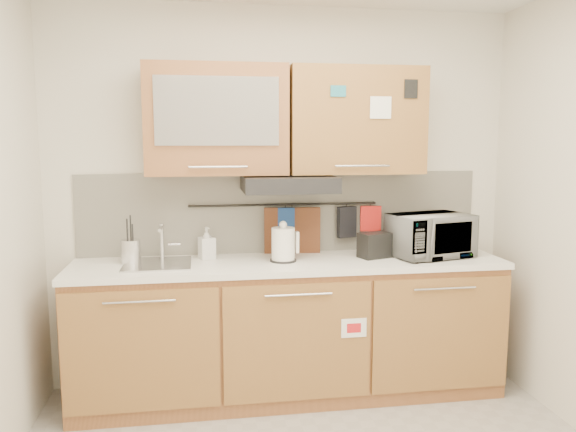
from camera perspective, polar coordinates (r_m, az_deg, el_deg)
name	(u,v)px	position (r m, az deg, el deg)	size (l,w,h in m)	color
wall_back	(283,198)	(3.93, -0.51, 1.83)	(3.20, 3.20, 0.00)	silver
base_cabinet	(290,336)	(3.83, 0.20, -12.08)	(2.80, 0.64, 0.88)	#A7673B
countertop	(290,264)	(3.69, 0.21, -4.85)	(2.82, 0.62, 0.04)	white
backsplash	(283,212)	(3.93, -0.48, 0.36)	(2.80, 0.02, 0.56)	silver
upper_cabinets	(286,121)	(3.73, -0.19, 9.67)	(1.82, 0.37, 0.70)	#A7673B
range_hood	(289,184)	(3.67, 0.06, 3.29)	(0.60, 0.46, 0.10)	black
sink	(158,264)	(3.67, -13.08, -4.75)	(0.42, 0.40, 0.26)	silver
utensil_rail	(284,205)	(3.88, -0.40, 1.17)	(0.02, 0.02, 1.30)	black
utensil_crock	(131,251)	(3.72, -15.65, -3.46)	(0.13, 0.13, 0.31)	silver
kettle	(283,245)	(3.65, -0.48, -2.99)	(0.19, 0.17, 0.27)	white
toaster	(376,245)	(3.81, 8.89, -2.91)	(0.25, 0.20, 0.17)	black
microwave	(430,235)	(3.91, 14.23, -1.93)	(0.52, 0.35, 0.29)	#999999
soap_bottle	(207,243)	(3.76, -8.25, -2.73)	(0.10, 0.10, 0.21)	#999999
cutting_board	(292,242)	(3.92, 0.43, -2.63)	(0.39, 0.03, 0.48)	brown
oven_mitt	(286,223)	(3.89, -0.23, -0.68)	(0.13, 0.03, 0.21)	navy
dark_pouch	(347,222)	(3.98, 5.99, -0.61)	(0.14, 0.04, 0.22)	black
pot_holder	(371,219)	(4.02, 8.40, -0.26)	(0.15, 0.02, 0.18)	red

